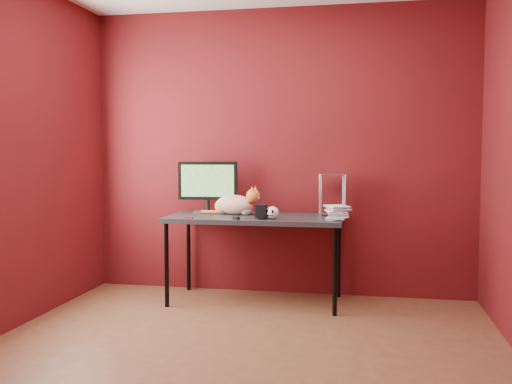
% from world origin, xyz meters
% --- Properties ---
extents(room, '(3.52, 3.52, 2.61)m').
position_xyz_m(room, '(0.00, 0.00, 1.45)').
color(room, brown).
rests_on(room, ground).
extents(desk, '(1.50, 0.70, 0.75)m').
position_xyz_m(desk, '(-0.15, 1.37, 0.70)').
color(desk, black).
rests_on(desk, ground).
extents(monitor, '(0.53, 0.20, 0.46)m').
position_xyz_m(monitor, '(-0.62, 1.53, 1.01)').
color(monitor, '#ADADB2').
rests_on(monitor, desk).
extents(cat, '(0.55, 0.29, 0.26)m').
position_xyz_m(cat, '(-0.35, 1.45, 0.84)').
color(cat, '#C16128').
rests_on(cat, desk).
extents(skull_mug, '(0.11, 0.11, 0.10)m').
position_xyz_m(skull_mug, '(0.03, 1.17, 0.80)').
color(skull_mug, white).
rests_on(skull_mug, desk).
extents(speaker, '(0.11, 0.11, 0.12)m').
position_xyz_m(speaker, '(-0.06, 1.15, 0.81)').
color(speaker, black).
rests_on(speaker, desk).
extents(book_stack, '(0.23, 0.26, 1.27)m').
position_xyz_m(book_stack, '(0.48, 1.25, 1.38)').
color(book_stack, beige).
rests_on(book_stack, desk).
extents(wire_rack, '(0.23, 0.20, 0.36)m').
position_xyz_m(wire_rack, '(0.49, 1.59, 0.93)').
color(wire_rack, '#ADADB2').
rests_on(wire_rack, desk).
extents(pocket_knife, '(0.08, 0.03, 0.01)m').
position_xyz_m(pocket_knife, '(-0.66, 1.08, 0.76)').
color(pocket_knife, '#AA0D1B').
rests_on(pocket_knife, desk).
extents(black_gadget, '(0.06, 0.05, 0.02)m').
position_xyz_m(black_gadget, '(-0.25, 1.08, 0.76)').
color(black_gadget, black).
rests_on(black_gadget, desk).
extents(washer, '(0.04, 0.04, 0.00)m').
position_xyz_m(washer, '(-0.06, 1.15, 0.75)').
color(washer, '#ADADB2').
rests_on(washer, desk).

